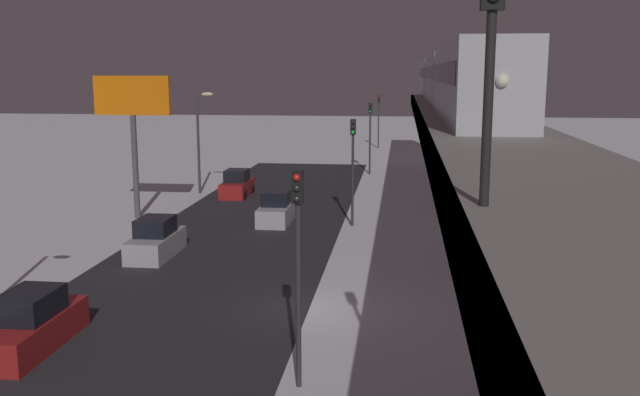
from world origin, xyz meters
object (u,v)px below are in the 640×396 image
sedan_red_2 (31,325)px  traffic_light_mid (353,157)px  sedan_silver_3 (156,241)px  commercial_billboard (133,110)px  traffic_light_far (370,128)px  rail_signal (491,35)px  sedan_red (237,185)px  traffic_light_distant (379,114)px  subway_train (449,77)px  traffic_light_near (298,248)px  sedan_silver_2 (277,209)px

sedan_red_2 → traffic_light_mid: size_ratio=0.75×
sedan_silver_3 → commercial_billboard: bearing=-63.3°
sedan_silver_3 → traffic_light_far: traffic_light_far is taller
sedan_red_2 → traffic_light_mid: (-9.30, -19.90, 3.40)m
rail_signal → sedan_red: (13.52, -38.43, -8.91)m
traffic_light_distant → sedan_red: bearing=74.8°
traffic_light_mid → commercial_billboard: 13.97m
subway_train → rail_signal: rail_signal is taller
traffic_light_near → commercial_billboard: (13.70, -22.41, 2.63)m
rail_signal → commercial_billboard: rail_signal is taller
traffic_light_mid → sedan_red_2: bearing=64.9°
sedan_red_2 → traffic_light_mid: traffic_light_mid is taller
traffic_light_mid → sedan_silver_2: bearing=-7.2°
subway_train → traffic_light_mid: subway_train is taller
commercial_billboard → traffic_light_distant: bearing=-107.8°
subway_train → sedan_silver_3: bearing=50.9°
sedan_red_2 → rail_signal: bearing=145.5°
traffic_light_near → commercial_billboard: size_ratio=0.72×
traffic_light_far → commercial_billboard: size_ratio=0.72×
sedan_silver_2 → traffic_light_mid: traffic_light_mid is taller
traffic_light_near → traffic_light_distant: same height
sedan_silver_2 → sedan_silver_3: (4.60, 8.62, 0.00)m
sedan_silver_3 → traffic_light_far: (-9.30, -29.71, 3.40)m
rail_signal → traffic_light_near: 10.20m
sedan_red_2 → traffic_light_distant: bearing=-98.4°
sedan_red → traffic_light_distant: size_ratio=0.65×
subway_train → rail_signal: bearing=87.3°
subway_train → sedan_red: bearing=6.3°
commercial_billboard → subway_train: bearing=-152.7°
sedan_silver_2 → commercial_billboard: commercial_billboard is taller
traffic_light_far → sedan_silver_2: bearing=77.4°
rail_signal → sedan_red_2: 18.65m
subway_train → sedan_red: 17.45m
sedan_red → traffic_light_mid: traffic_light_mid is taller
rail_signal → traffic_light_distant: bearing=-86.7°
sedan_red_2 → traffic_light_far: (-9.30, -41.58, 3.40)m
traffic_light_far → sedan_silver_3: bearing=72.6°
sedan_silver_3 → commercial_billboard: commercial_billboard is taller
rail_signal → traffic_light_near: bearing=-60.6°
traffic_light_mid → subway_train: bearing=-119.2°
commercial_billboard → traffic_light_near: bearing=121.4°
rail_signal → traffic_light_mid: 29.99m
traffic_light_near → commercial_billboard: 26.39m
sedan_silver_2 → traffic_light_distant: (-4.70, -42.78, 3.40)m
sedan_red_2 → traffic_light_near: size_ratio=0.75×
traffic_light_mid → commercial_billboard: (13.70, -0.72, 2.63)m
commercial_billboard → sedan_silver_3: bearing=116.7°
traffic_light_far → commercial_billboard: (13.70, 20.97, 2.63)m
subway_train → commercial_billboard: subway_train is taller
sedan_silver_2 → traffic_light_near: 23.03m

